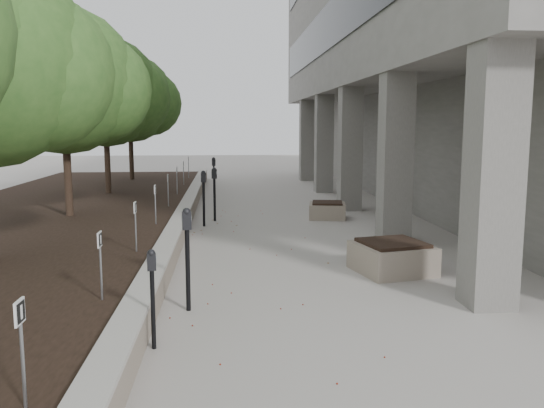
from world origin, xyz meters
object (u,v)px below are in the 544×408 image
crabapple_tree_5 (130,117)px  parking_meter_5 (214,178)px  crabapple_tree_4 (106,115)px  parking_meter_1 (153,299)px  parking_meter_2 (188,260)px  parking_meter_3 (204,199)px  planter_back (327,210)px  crabapple_tree_3 (65,112)px  parking_meter_4 (215,194)px  planter_front (392,257)px

crabapple_tree_5 → parking_meter_5: size_ratio=3.47×
crabapple_tree_4 → parking_meter_1: size_ratio=4.24×
parking_meter_2 → parking_meter_5: (0.10, 13.26, -0.01)m
parking_meter_3 → crabapple_tree_4: bearing=115.8°
parking_meter_1 → planter_back: 10.48m
parking_meter_3 → planter_back: parking_meter_3 is taller
planter_back → crabapple_tree_3: bearing=-169.0°
crabapple_tree_4 → parking_meter_2: bearing=-73.2°
parking_meter_1 → parking_meter_5: (0.43, 14.71, 0.14)m
parking_meter_4 → parking_meter_5: 5.25m
crabapple_tree_3 → parking_meter_5: crabapple_tree_3 is taller
parking_meter_3 → planter_front: (3.78, -5.22, -0.47)m
parking_meter_2 → parking_meter_4: size_ratio=1.00×
planter_front → parking_meter_5: bearing=107.8°
crabapple_tree_3 → parking_meter_2: (3.59, -6.86, -2.33)m
parking_meter_4 → parking_meter_2: bearing=-73.0°
parking_meter_3 → planter_front: parking_meter_3 is taller
planter_front → parking_meter_3: bearing=125.9°
crabapple_tree_4 → parking_meter_4: (3.82, -3.85, -2.33)m
parking_meter_1 → parking_meter_4: parking_meter_4 is taller
planter_back → parking_meter_1: bearing=-112.1°
parking_meter_5 → planter_front: (3.63, -11.31, -0.48)m
crabapple_tree_5 → planter_back: size_ratio=5.12×
parking_meter_2 → parking_meter_3: parking_meter_2 is taller
parking_meter_5 → planter_back: 6.13m
crabapple_tree_3 → crabapple_tree_4: 5.00m
parking_meter_1 → parking_meter_4: size_ratio=0.81×
crabapple_tree_4 → crabapple_tree_3: bearing=-90.0°
crabapple_tree_4 → parking_meter_3: bearing=-52.9°
crabapple_tree_3 → parking_meter_4: (3.82, 1.15, -2.33)m
parking_meter_5 → planter_back: bearing=-64.1°
planter_front → planter_back: size_ratio=1.22×
crabapple_tree_5 → parking_meter_1: size_ratio=4.24×
parking_meter_2 → parking_meter_3: bearing=82.1°
parking_meter_2 → planter_front: 4.24m
crabapple_tree_5 → parking_meter_2: crabapple_tree_5 is taller
crabapple_tree_3 → planter_front: size_ratio=4.20×
crabapple_tree_4 → parking_meter_5: crabapple_tree_4 is taller
parking_meter_1 → planter_back: size_ratio=1.21×
parking_meter_1 → parking_meter_3: (0.29, 8.62, 0.14)m
crabapple_tree_5 → parking_meter_1: 18.76m
parking_meter_2 → planter_front: size_ratio=1.22×
crabapple_tree_3 → planter_front: crabapple_tree_3 is taller
crabapple_tree_4 → crabapple_tree_5: size_ratio=1.00×
crabapple_tree_4 → parking_meter_4: size_ratio=3.45×
parking_meter_3 → parking_meter_5: 6.09m
parking_meter_5 → parking_meter_2: bearing=-99.6°
crabapple_tree_4 → planter_front: size_ratio=4.20×
crabapple_tree_3 → planter_back: (7.19, 1.40, -2.87)m
parking_meter_2 → planter_front: (3.73, 1.95, -0.49)m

